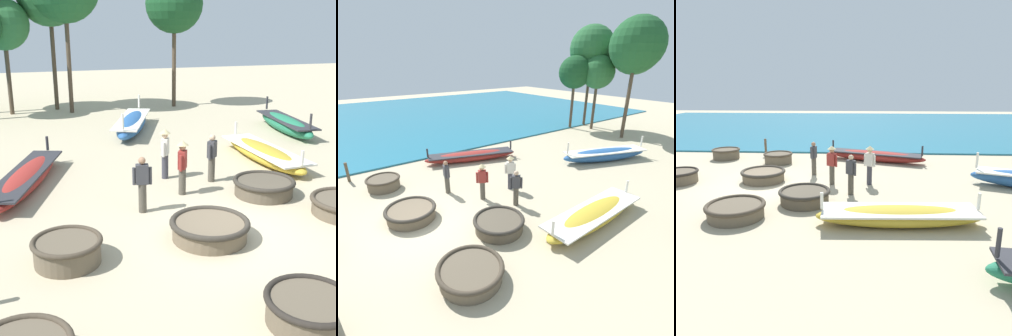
{
  "view_description": "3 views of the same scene",
  "coord_description": "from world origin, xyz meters",
  "views": [
    {
      "loc": [
        -4.49,
        -9.57,
        5.04
      ],
      "look_at": [
        -0.6,
        3.34,
        0.75
      ],
      "focal_mm": 50.0,
      "sensor_mm": 36.0,
      "label": 1
    },
    {
      "loc": [
        8.56,
        -2.34,
        5.7
      ],
      "look_at": [
        -0.22,
        4.23,
        1.18
      ],
      "focal_mm": 28.0,
      "sensor_mm": 36.0,
      "label": 2
    },
    {
      "loc": [
        13.04,
        4.23,
        4.13
      ],
      "look_at": [
        0.18,
        3.51,
        0.84
      ],
      "focal_mm": 35.0,
      "sensor_mm": 36.0,
      "label": 3
    }
  ],
  "objects": [
    {
      "name": "ground_plane",
      "position": [
        0.0,
        0.0,
        0.0
      ],
      "size": [
        80.0,
        80.0,
        0.0
      ],
      "primitive_type": "plane",
      "color": "#BCAD8C"
    },
    {
      "name": "fisherman_by_coracle",
      "position": [
        -1.73,
        1.99,
        0.84
      ],
      "size": [
        0.52,
        0.27,
        1.57
      ],
      "color": "#4C473D",
      "rests_on": "ground"
    },
    {
      "name": "coracle_front_left",
      "position": [
        2.06,
        2.21,
        0.28
      ],
      "size": [
        1.86,
        1.86,
        0.51
      ],
      "color": "brown",
      "rests_on": "ground"
    },
    {
      "name": "long_boat_green_hull",
      "position": [
        3.76,
        5.39,
        0.3
      ],
      "size": [
        1.46,
        5.13,
        1.02
      ],
      "color": "gold",
      "rests_on": "ground"
    },
    {
      "name": "long_boat_white_hull",
      "position": [
        6.99,
        9.39,
        0.38
      ],
      "size": [
        1.55,
        5.18,
        1.31
      ],
      "color": "#237551",
      "rests_on": "ground"
    },
    {
      "name": "long_boat_blue_hull",
      "position": [
        -4.75,
        4.98,
        0.3
      ],
      "size": [
        2.7,
        5.56,
        1.02
      ],
      "color": "maroon",
      "rests_on": "ground"
    },
    {
      "name": "coracle_far_right",
      "position": [
        -0.59,
        -0.08,
        0.27
      ],
      "size": [
        1.93,
        1.93,
        0.5
      ],
      "color": "brown",
      "rests_on": "ground"
    },
    {
      "name": "coracle_far_left",
      "position": [
        -3.95,
        -0.27,
        0.31
      ],
      "size": [
        1.55,
        1.55,
        0.57
      ],
      "color": "brown",
      "rests_on": "ground"
    },
    {
      "name": "coracle_weathered",
      "position": [
        -0.15,
        -3.65,
        0.3
      ],
      "size": [
        1.62,
        1.62,
        0.54
      ],
      "color": "brown",
      "rests_on": "ground"
    },
    {
      "name": "long_boat_red_hull",
      "position": [
        0.11,
        11.52,
        0.39
      ],
      "size": [
        3.02,
        5.59,
        1.35
      ],
      "color": "#285693",
      "rests_on": "ground"
    },
    {
      "name": "fisherman_hauling",
      "position": [
        -0.26,
        2.98,
        0.96
      ],
      "size": [
        0.36,
        0.47,
        1.67
      ],
      "color": "#4C473D",
      "rests_on": "ground"
    },
    {
      "name": "fisherman_with_hat",
      "position": [
        1.02,
        3.82,
        0.84
      ],
      "size": [
        0.39,
        0.41,
        1.57
      ],
      "color": "#4C473D",
      "rests_on": "ground"
    },
    {
      "name": "tree_tall_back",
      "position": [
        -5.37,
        17.64,
        4.76
      ],
      "size": [
        2.7,
        2.7,
        6.14
      ],
      "color": "#4C3D2D",
      "rests_on": "ground"
    },
    {
      "name": "tree_rightmost",
      "position": [
        4.03,
        17.43,
        5.89
      ],
      "size": [
        3.33,
        3.33,
        7.58
      ],
      "color": "#4C3D2D",
      "rests_on": "ground"
    },
    {
      "name": "fisherman_crouching",
      "position": [
        -0.33,
        4.56,
        0.96
      ],
      "size": [
        0.36,
        0.48,
        1.67
      ],
      "color": "#383842",
      "rests_on": "ground"
    }
  ]
}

